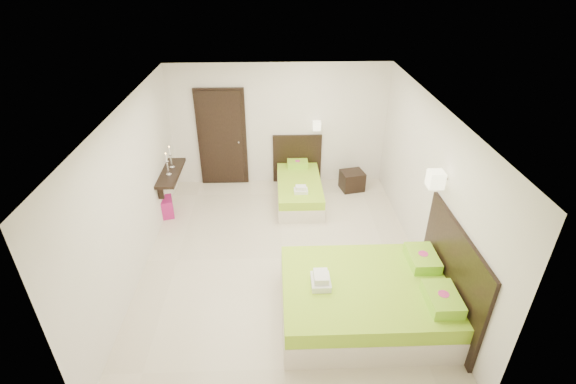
{
  "coord_description": "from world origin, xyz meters",
  "views": [
    {
      "loc": [
        -0.11,
        -5.5,
        4.43
      ],
      "look_at": [
        0.1,
        0.3,
        1.1
      ],
      "focal_mm": 26.0,
      "sensor_mm": 36.0,
      "label": 1
    }
  ],
  "objects_px": {
    "nightstand": "(352,180)",
    "bed_single": "(299,187)",
    "bed_double": "(372,297)",
    "ottoman": "(163,207)"
  },
  "relations": [
    {
      "from": "bed_single",
      "to": "nightstand",
      "type": "distance_m",
      "value": 1.21
    },
    {
      "from": "bed_single",
      "to": "bed_double",
      "type": "xyz_separation_m",
      "value": [
        0.8,
        -3.26,
        0.07
      ]
    },
    {
      "from": "bed_double",
      "to": "ottoman",
      "type": "height_order",
      "value": "bed_double"
    },
    {
      "from": "nightstand",
      "to": "bed_single",
      "type": "bearing_deg",
      "value": -175.49
    },
    {
      "from": "bed_single",
      "to": "ottoman",
      "type": "distance_m",
      "value": 2.72
    },
    {
      "from": "bed_single",
      "to": "ottoman",
      "type": "height_order",
      "value": "bed_single"
    },
    {
      "from": "ottoman",
      "to": "nightstand",
      "type": "bearing_deg",
      "value": 13.56
    },
    {
      "from": "ottoman",
      "to": "bed_single",
      "type": "bearing_deg",
      "value": 12.09
    },
    {
      "from": "bed_single",
      "to": "nightstand",
      "type": "xyz_separation_m",
      "value": [
        1.16,
        0.35,
        -0.06
      ]
    },
    {
      "from": "nightstand",
      "to": "ottoman",
      "type": "height_order",
      "value": "nightstand"
    }
  ]
}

